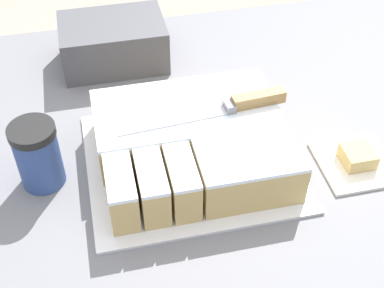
{
  "coord_description": "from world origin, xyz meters",
  "views": [
    {
      "loc": [
        -0.2,
        -0.59,
        1.62
      ],
      "look_at": [
        -0.05,
        0.05,
        1.0
      ],
      "focal_mm": 50.0,
      "sensor_mm": 36.0,
      "label": 1
    }
  ],
  "objects_px": {
    "cake_board": "(192,162)",
    "brownie": "(358,156)",
    "knife": "(237,104)",
    "cake": "(193,143)",
    "storage_box": "(113,43)",
    "coffee_cup": "(38,155)"
  },
  "relations": [
    {
      "from": "cake",
      "to": "coffee_cup",
      "type": "bearing_deg",
      "value": 177.4
    },
    {
      "from": "coffee_cup",
      "to": "knife",
      "type": "bearing_deg",
      "value": 2.76
    },
    {
      "from": "cake",
      "to": "knife",
      "type": "bearing_deg",
      "value": 18.89
    },
    {
      "from": "knife",
      "to": "coffee_cup",
      "type": "distance_m",
      "value": 0.34
    },
    {
      "from": "cake_board",
      "to": "brownie",
      "type": "height_order",
      "value": "brownie"
    },
    {
      "from": "cake",
      "to": "brownie",
      "type": "bearing_deg",
      "value": -13.85
    },
    {
      "from": "knife",
      "to": "brownie",
      "type": "xyz_separation_m",
      "value": [
        0.19,
        -0.1,
        -0.07
      ]
    },
    {
      "from": "cake_board",
      "to": "cake",
      "type": "relative_size",
      "value": 1.15
    },
    {
      "from": "cake",
      "to": "knife",
      "type": "xyz_separation_m",
      "value": [
        0.08,
        0.03,
        0.05
      ]
    },
    {
      "from": "storage_box",
      "to": "cake",
      "type": "bearing_deg",
      "value": -73.69
    },
    {
      "from": "cake",
      "to": "brownie",
      "type": "relative_size",
      "value": 5.95
    },
    {
      "from": "cake_board",
      "to": "brownie",
      "type": "xyz_separation_m",
      "value": [
        0.28,
        -0.07,
        0.02
      ]
    },
    {
      "from": "storage_box",
      "to": "brownie",
      "type": "bearing_deg",
      "value": -47.17
    },
    {
      "from": "knife",
      "to": "brownie",
      "type": "height_order",
      "value": "knife"
    },
    {
      "from": "cake_board",
      "to": "cake",
      "type": "height_order",
      "value": "cake"
    },
    {
      "from": "cake_board",
      "to": "cake",
      "type": "xyz_separation_m",
      "value": [
        0.0,
        0.0,
        0.04
      ]
    },
    {
      "from": "knife",
      "to": "brownie",
      "type": "distance_m",
      "value": 0.23
    },
    {
      "from": "brownie",
      "to": "knife",
      "type": "bearing_deg",
      "value": 153.71
    },
    {
      "from": "brownie",
      "to": "cake_board",
      "type": "bearing_deg",
      "value": 166.76
    },
    {
      "from": "coffee_cup",
      "to": "storage_box",
      "type": "relative_size",
      "value": 0.55
    },
    {
      "from": "knife",
      "to": "storage_box",
      "type": "bearing_deg",
      "value": -64.08
    },
    {
      "from": "storage_box",
      "to": "coffee_cup",
      "type": "bearing_deg",
      "value": -116.02
    }
  ]
}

